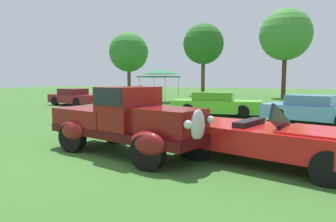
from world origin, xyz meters
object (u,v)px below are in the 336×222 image
at_px(feature_pickup_truck, 127,120).
at_px(neighbor_convertible, 273,139).
at_px(spectator_between_cars, 140,102).
at_px(canopy_tent_left_field, 159,73).
at_px(show_car_burgundy, 74,97).
at_px(show_car_skyblue, 313,110).
at_px(show_car_lime, 216,104).

relative_size(feature_pickup_truck, neighbor_convertible, 0.96).
xyz_separation_m(feature_pickup_truck, spectator_between_cars, (-2.56, 4.60, 0.05)).
relative_size(feature_pickup_truck, canopy_tent_left_field, 1.70).
height_order(show_car_burgundy, show_car_skyblue, same).
distance_m(show_car_burgundy, show_car_skyblue, 15.88).
relative_size(neighbor_convertible, show_car_skyblue, 1.11).
bearing_deg(feature_pickup_truck, show_car_lime, 94.04).
relative_size(show_car_burgundy, show_car_lime, 0.85).
xyz_separation_m(show_car_skyblue, spectator_between_cars, (-6.55, -3.30, 0.31)).
height_order(show_car_lime, spectator_between_cars, spectator_between_cars).
bearing_deg(canopy_tent_left_field, neighbor_convertible, -53.12).
height_order(feature_pickup_truck, show_car_lime, feature_pickup_truck).
bearing_deg(show_car_skyblue, feature_pickup_truck, -116.83).
xyz_separation_m(feature_pickup_truck, show_car_lime, (-0.63, 8.87, -0.27)).
xyz_separation_m(show_car_lime, spectator_between_cars, (-1.93, -4.27, 0.31)).
height_order(neighbor_convertible, show_car_lime, neighbor_convertible).
distance_m(feature_pickup_truck, spectator_between_cars, 5.26).
bearing_deg(neighbor_convertible, show_car_lime, 116.34).
bearing_deg(show_car_skyblue, neighbor_convertible, -94.59).
bearing_deg(show_car_burgundy, neighbor_convertible, -31.39).
distance_m(show_car_lime, show_car_skyblue, 4.72).
distance_m(show_car_skyblue, canopy_tent_left_field, 14.35).
xyz_separation_m(show_car_skyblue, canopy_tent_left_field, (-11.86, 7.86, 1.82)).
xyz_separation_m(spectator_between_cars, canopy_tent_left_field, (-5.31, 11.15, 1.51)).
bearing_deg(show_car_burgundy, show_car_skyblue, -7.48).
height_order(show_car_lime, show_car_skyblue, same).
bearing_deg(feature_pickup_truck, neighbor_convertible, 11.74).
relative_size(feature_pickup_truck, spectator_between_cars, 2.72).
xyz_separation_m(neighbor_convertible, canopy_tent_left_field, (-11.29, 15.04, 1.84)).
bearing_deg(show_car_lime, neighbor_convertible, -63.66).
bearing_deg(show_car_lime, spectator_between_cars, -114.35).
relative_size(show_car_skyblue, canopy_tent_left_field, 1.60).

